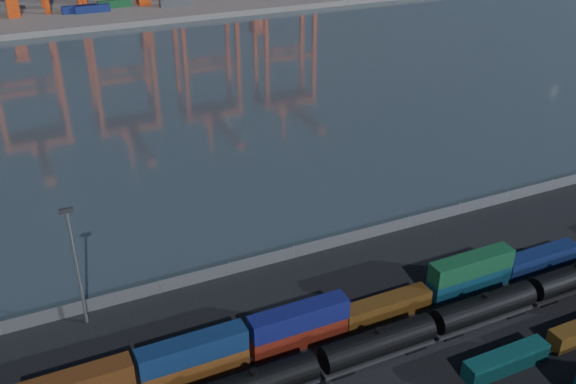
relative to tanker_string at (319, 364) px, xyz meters
name	(u,v)px	position (x,y,z in m)	size (l,w,h in m)	color
harbor_water	(158,96)	(8.03, 100.27, -2.27)	(700.00, 700.00, 0.00)	#2D3A41
far_quay	(84,7)	(8.03, 205.27, -1.28)	(700.00, 70.00, 2.00)	#514F4C
container_row_mid	(479,368)	(16.34, -7.55, -0.65)	(139.56, 2.24, 4.77)	#36383A
container_row_north	(260,342)	(-4.36, 6.35, -0.16)	(141.54, 2.53, 5.39)	navy
tanker_string	(319,364)	(0.00, 0.00, 0.00)	(123.30, 3.18, 4.55)	black
waterfront_fence	(294,252)	(8.03, 23.27, -1.28)	(160.12, 0.12, 2.20)	#595B5E
yard_light_mast	(76,261)	(-21.97, 21.27, 7.02)	(1.60, 0.40, 16.60)	slate
quay_containers	(58,11)	(-2.97, 190.73, 1.02)	(172.58, 10.99, 2.60)	navy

